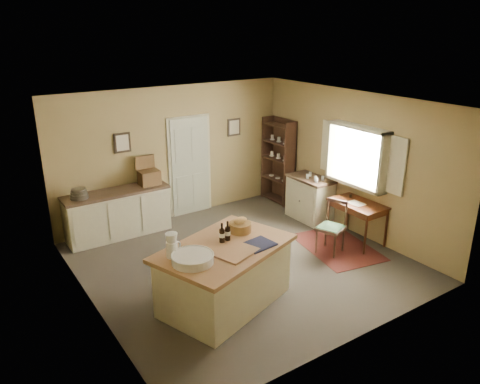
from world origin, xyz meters
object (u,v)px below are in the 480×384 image
object	(u,v)px
sideboard	(118,212)
right_cabinet	(310,198)
work_island	(224,274)
desk_chair	(331,228)
writing_desk	(358,208)
shelving_unit	(280,161)

from	to	relation	value
sideboard	right_cabinet	bearing A→B (deg)	-21.62
work_island	desk_chair	xyz separation A→B (m)	(2.40, 0.33, -0.02)
desk_chair	right_cabinet	bearing A→B (deg)	42.46
desk_chair	sideboard	bearing A→B (deg)	116.29
sideboard	right_cabinet	size ratio (longest dim) A/B	1.98
work_island	right_cabinet	bearing A→B (deg)	9.12
work_island	desk_chair	bearing A→B (deg)	-11.31
writing_desk	right_cabinet	size ratio (longest dim) A/B	1.02
desk_chair	right_cabinet	size ratio (longest dim) A/B	0.93
writing_desk	work_island	bearing A→B (deg)	-172.92
sideboard	work_island	bearing A→B (deg)	-81.93
work_island	shelving_unit	bearing A→B (deg)	22.32
shelving_unit	right_cabinet	bearing A→B (deg)	-97.10
writing_desk	shelving_unit	world-z (taller)	shelving_unit
sideboard	writing_desk	xyz separation A→B (m)	(3.54, -2.68, 0.19)
shelving_unit	sideboard	bearing A→B (deg)	176.90
desk_chair	shelving_unit	distance (m)	2.73
right_cabinet	desk_chair	bearing A→B (deg)	-117.90
right_cabinet	shelving_unit	distance (m)	1.30
writing_desk	shelving_unit	size ratio (longest dim) A/B	0.54
desk_chair	work_island	bearing A→B (deg)	168.11
work_island	shelving_unit	xyz separation A→B (m)	(3.26, 2.87, 0.46)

